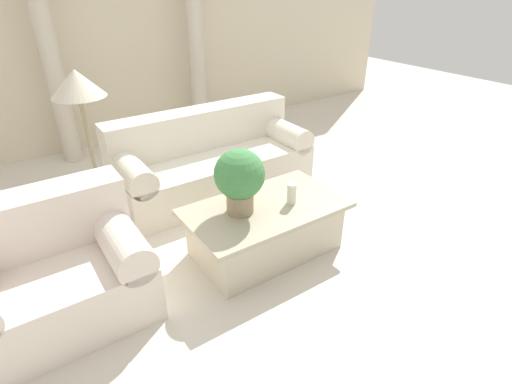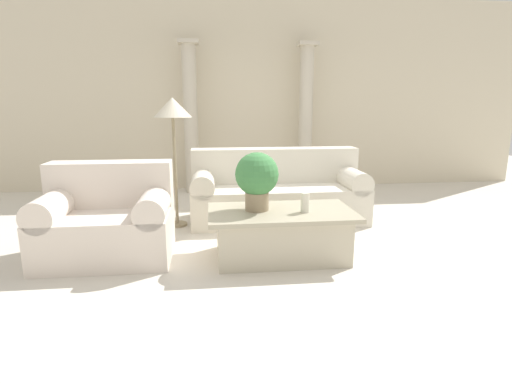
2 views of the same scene
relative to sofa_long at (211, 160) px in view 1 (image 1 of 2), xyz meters
name	(u,v)px [view 1 (image 1 of 2)]	position (x,y,z in m)	size (l,w,h in m)	color
ground_plane	(233,223)	(-0.19, -0.75, -0.36)	(16.00, 16.00, 0.00)	silver
wall_back	(116,23)	(-0.19, 2.12, 1.24)	(10.00, 0.06, 3.20)	beige
sofa_long	(211,160)	(0.00, 0.00, 0.00)	(2.14, 0.87, 0.88)	beige
loveseat	(54,271)	(-1.81, -1.06, 0.01)	(1.18, 0.87, 0.88)	silver
coffee_table	(265,228)	(-0.18, -1.29, -0.12)	(1.36, 0.78, 0.46)	beige
potted_plant	(240,177)	(-0.40, -1.24, 0.42)	(0.40, 0.40, 0.55)	#937F60
pillar_candle	(292,194)	(0.03, -1.37, 0.20)	(0.08, 0.08, 0.18)	silver
floor_lamp	(79,93)	(-1.24, -0.14, 0.97)	(0.44, 0.44, 1.51)	gray
column_left	(52,64)	(-1.13, 1.76, 0.88)	(0.32, 0.32, 2.42)	beige
column_right	(196,49)	(0.77, 1.76, 0.88)	(0.32, 0.32, 2.42)	beige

